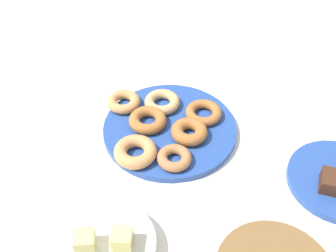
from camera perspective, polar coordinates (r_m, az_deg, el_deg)
name	(u,v)px	position (r m, az deg, el deg)	size (l,w,h in m)	color
ground_plane	(170,131)	(1.02, 0.24, -0.72)	(2.40, 2.40, 0.00)	white
donut_plate	(170,129)	(1.01, 0.24, -0.39)	(0.32, 0.32, 0.02)	#284C9E
donut_0	(135,152)	(0.93, -4.45, -3.49)	(0.10, 0.10, 0.03)	tan
donut_1	(147,121)	(1.00, -2.80, 0.68)	(0.09, 0.09, 0.03)	#AD6B33
donut_2	(189,132)	(0.97, 2.90, -0.77)	(0.09, 0.09, 0.03)	#AD6B33
donut_3	(162,102)	(1.05, -0.81, 3.26)	(0.09, 0.09, 0.02)	tan
donut_4	(204,113)	(1.03, 4.83, 1.80)	(0.09, 0.09, 0.02)	#AD6B33
donut_5	(124,102)	(1.06, -6.04, 3.29)	(0.08, 0.08, 0.02)	tan
donut_6	(174,158)	(0.92, 0.87, -4.35)	(0.08, 0.08, 0.02)	#B27547
brownie_far	(331,181)	(0.93, 21.16, -7.01)	(0.04, 0.05, 0.03)	#472819
fruit_bowl	(106,247)	(0.82, -8.33, -15.86)	(0.19, 0.19, 0.03)	silver
melon_chunk_left	(122,239)	(0.78, -6.22, -14.95)	(0.04, 0.04, 0.04)	#DBD67A
melon_chunk_right	(85,241)	(0.79, -11.21, -15.04)	(0.04, 0.04, 0.04)	#DBD67A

